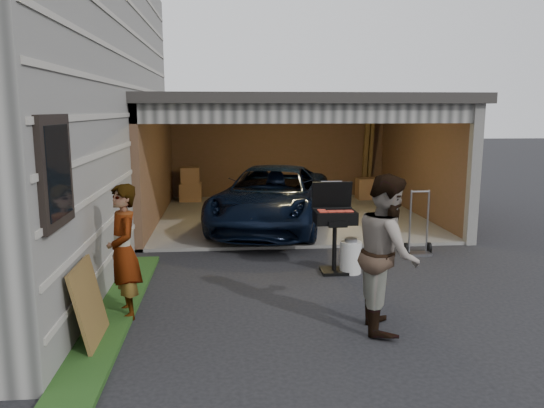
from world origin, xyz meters
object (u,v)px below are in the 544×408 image
(hand_truck, at_px, (419,242))
(bbq_grill, at_px, (334,220))
(man, at_px, (387,253))
(woman, at_px, (124,252))
(minivan, at_px, (272,200))
(plywood_panel, at_px, (89,305))
(propane_tank, at_px, (351,257))

(hand_truck, bearing_deg, bbq_grill, -151.14)
(man, bearing_deg, woman, 87.01)
(minivan, relative_size, bbq_grill, 3.26)
(plywood_panel, bearing_deg, bbq_grill, 36.76)
(minivan, distance_m, hand_truck, 3.35)
(minivan, relative_size, plywood_panel, 4.97)
(woman, distance_m, propane_tank, 3.65)
(propane_tank, distance_m, plywood_panel, 4.22)
(propane_tank, xyz_separation_m, hand_truck, (1.50, 1.01, -0.03))
(woman, relative_size, plywood_panel, 1.79)
(woman, relative_size, hand_truck, 1.45)
(bbq_grill, bearing_deg, man, -85.77)
(man, xyz_separation_m, bbq_grill, (-0.17, 2.24, -0.07))
(propane_tank, bearing_deg, bbq_grill, 164.27)
(bbq_grill, height_order, plywood_panel, bbq_grill)
(minivan, height_order, man, man)
(hand_truck, bearing_deg, plywood_panel, -145.31)
(propane_tank, height_order, hand_truck, hand_truck)
(minivan, distance_m, propane_tank, 3.40)
(man, height_order, bbq_grill, man)
(plywood_panel, xyz_separation_m, hand_truck, (5.00, 3.36, -0.24))
(woman, relative_size, man, 0.91)
(hand_truck, bearing_deg, woman, -151.00)
(minivan, bearing_deg, plywood_panel, -99.28)
(hand_truck, bearing_deg, propane_tank, -145.24)
(minivan, height_order, propane_tank, minivan)
(minivan, bearing_deg, woman, -100.52)
(hand_truck, bearing_deg, minivan, 138.84)
(hand_truck, bearing_deg, man, -115.89)
(plywood_panel, bearing_deg, man, 3.08)
(bbq_grill, bearing_deg, propane_tank, -15.73)
(bbq_grill, relative_size, propane_tank, 2.80)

